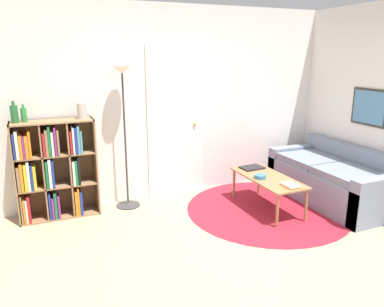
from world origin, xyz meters
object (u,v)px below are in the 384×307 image
(bowl, at_px, (260,177))
(coffee_table, at_px, (268,180))
(bottle_left, at_px, (14,114))
(bottle_middle, at_px, (24,115))
(bookshelf, at_px, (52,169))
(floor_lamp, at_px, (123,103))
(vase_on_shelf, at_px, (82,111))
(laptop, at_px, (252,168))
(couch, at_px, (334,180))

(bowl, bearing_deg, coffee_table, 2.13)
(bottle_left, bearing_deg, bottle_middle, 6.09)
(bookshelf, distance_m, coffee_table, 2.69)
(bowl, relative_size, bottle_left, 0.60)
(bottle_left, distance_m, bottle_middle, 0.10)
(floor_lamp, height_order, coffee_table, floor_lamp)
(bowl, xyz_separation_m, vase_on_shelf, (-2.02, 0.84, 0.84))
(coffee_table, height_order, vase_on_shelf, vase_on_shelf)
(coffee_table, xyz_separation_m, vase_on_shelf, (-2.15, 0.83, 0.91))
(floor_lamp, xyz_separation_m, laptop, (1.65, -0.40, -0.92))
(bowl, relative_size, vase_on_shelf, 0.78)
(bookshelf, distance_m, vase_on_shelf, 0.79)
(coffee_table, relative_size, bowl, 7.40)
(floor_lamp, bearing_deg, vase_on_shelf, 176.22)
(laptop, height_order, bowl, bowl)
(floor_lamp, bearing_deg, couch, -18.53)
(laptop, bearing_deg, floor_lamp, 166.38)
(coffee_table, relative_size, vase_on_shelf, 5.78)
(bookshelf, bearing_deg, bottle_left, 178.31)
(couch, bearing_deg, bottle_left, 166.56)
(laptop, relative_size, bottle_left, 1.32)
(couch, height_order, laptop, couch)
(bowl, distance_m, bottle_left, 3.01)
(laptop, distance_m, bottle_middle, 2.96)
(bookshelf, height_order, bottle_middle, bottle_middle)
(bookshelf, bearing_deg, couch, -14.52)
(bookshelf, distance_m, bottle_left, 0.77)
(bottle_left, bearing_deg, laptop, -8.65)
(laptop, bearing_deg, bottle_middle, 170.84)
(couch, xyz_separation_m, laptop, (-1.02, 0.49, 0.16))
(floor_lamp, bearing_deg, bottle_left, 178.15)
(coffee_table, distance_m, bottle_left, 3.14)
(floor_lamp, distance_m, bottle_left, 1.24)
(bowl, distance_m, bottle_middle, 2.92)
(couch, bearing_deg, vase_on_shelf, 163.70)
(coffee_table, relative_size, bottle_middle, 5.42)
(bookshelf, relative_size, laptop, 3.69)
(bowl, xyz_separation_m, bottle_left, (-2.76, 0.85, 0.85))
(couch, relative_size, laptop, 5.43)
(bottle_middle, height_order, vase_on_shelf, bottle_middle)
(floor_lamp, bearing_deg, laptop, -13.62)
(bowl, distance_m, vase_on_shelf, 2.35)
(laptop, distance_m, bottle_left, 3.05)
(bookshelf, height_order, vase_on_shelf, vase_on_shelf)
(couch, relative_size, vase_on_shelf, 9.27)
(floor_lamp, distance_m, coffee_table, 2.07)
(vase_on_shelf, bearing_deg, couch, -16.30)
(floor_lamp, distance_m, couch, 3.02)
(floor_lamp, xyz_separation_m, couch, (2.67, -0.89, -1.09))
(coffee_table, height_order, laptop, laptop)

